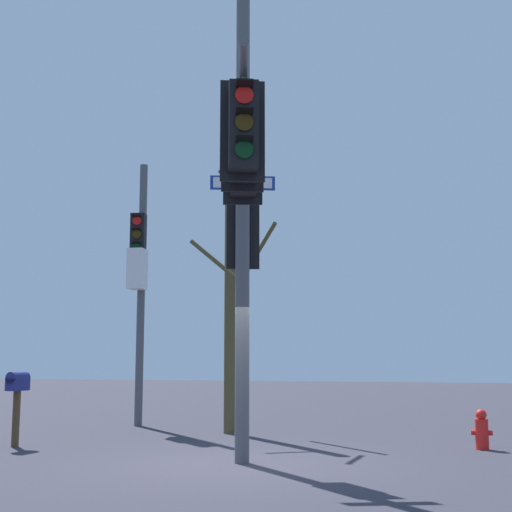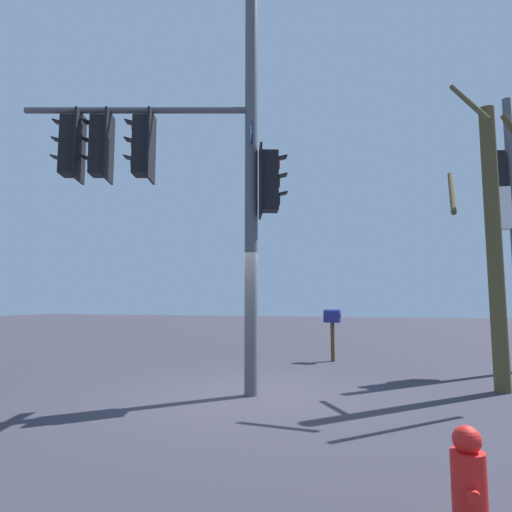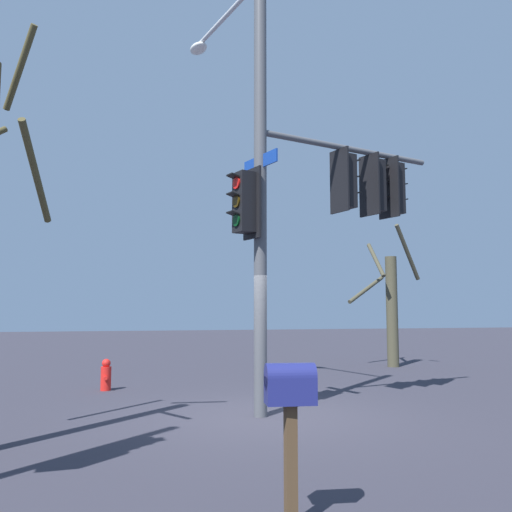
# 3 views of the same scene
# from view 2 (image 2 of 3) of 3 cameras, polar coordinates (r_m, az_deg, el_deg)

# --- Properties ---
(ground_plane) EXTENTS (80.00, 80.00, 0.00)m
(ground_plane) POSITION_cam_2_polar(r_m,az_deg,el_deg) (7.89, -1.39, -17.98)
(ground_plane) COLOR #302F39
(main_signal_pole_assembly) EXTENTS (3.70, 5.15, 8.76)m
(main_signal_pole_assembly) POSITION_cam_2_polar(r_m,az_deg,el_deg) (8.17, -8.42, 15.40)
(main_signal_pole_assembly) COLOR #4C4F54
(main_signal_pole_assembly) RESTS_ON ground
(secondary_pole_assembly) EXTENTS (0.44, 0.75, 6.66)m
(secondary_pole_assembly) POSITION_cam_2_polar(r_m,az_deg,el_deg) (12.12, 30.20, 5.21)
(secondary_pole_assembly) COLOR #4C4F54
(secondary_pole_assembly) RESTS_ON ground
(fire_hydrant) EXTENTS (0.38, 0.24, 0.73)m
(fire_hydrant) POSITION_cam_2_polar(r_m,az_deg,el_deg) (3.78, 26.47, -25.25)
(fire_hydrant) COLOR red
(fire_hydrant) RESTS_ON ground
(mailbox) EXTENTS (0.28, 0.46, 1.41)m
(mailbox) POSITION_cam_2_polar(r_m,az_deg,el_deg) (12.16, 10.12, -8.43)
(mailbox) COLOR #4C3823
(mailbox) RESTS_ON ground
(bare_tree_behind_pole) EXTENTS (1.91, 1.93, 5.95)m
(bare_tree_behind_pole) POSITION_cam_2_polar(r_m,az_deg,el_deg) (9.14, 29.04, 2.34)
(bare_tree_behind_pole) COLOR #4C4528
(bare_tree_behind_pole) RESTS_ON ground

